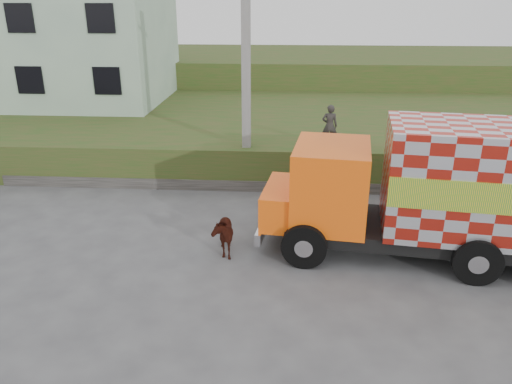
# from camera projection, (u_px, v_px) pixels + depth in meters

# --- Properties ---
(ground) EXTENTS (120.00, 120.00, 0.00)m
(ground) POSITION_uv_depth(u_px,v_px,m) (269.00, 243.00, 14.23)
(ground) COLOR #474749
(ground) RESTS_ON ground
(embankment) EXTENTS (40.00, 12.00, 1.50)m
(embankment) POSITION_uv_depth(u_px,v_px,m) (278.00, 130.00, 23.24)
(embankment) COLOR #29511B
(embankment) RESTS_ON ground
(embankment_far) EXTENTS (40.00, 12.00, 3.00)m
(embankment_far) POSITION_uv_depth(u_px,v_px,m) (282.00, 76.00, 34.11)
(embankment_far) COLOR #29511B
(embankment_far) RESTS_ON ground
(retaining_strip) EXTENTS (16.00, 0.50, 0.40)m
(retaining_strip) POSITION_uv_depth(u_px,v_px,m) (219.00, 183.00, 18.17)
(retaining_strip) COLOR #595651
(retaining_strip) RESTS_ON ground
(building) EXTENTS (10.00, 8.00, 6.00)m
(building) POSITION_uv_depth(u_px,v_px,m) (64.00, 40.00, 25.32)
(building) COLOR #ACCAAC
(building) RESTS_ON embankment
(utility_pole) EXTENTS (1.20, 0.30, 8.00)m
(utility_pole) POSITION_uv_depth(u_px,v_px,m) (246.00, 74.00, 17.07)
(utility_pole) COLOR gray
(utility_pole) RESTS_ON ground
(cargo_truck) EXTENTS (8.45, 3.74, 3.65)m
(cargo_truck) POSITION_uv_depth(u_px,v_px,m) (439.00, 191.00, 12.87)
(cargo_truck) COLOR black
(cargo_truck) RESTS_ON ground
(cow) EXTENTS (0.91, 1.49, 1.17)m
(cow) POSITION_uv_depth(u_px,v_px,m) (221.00, 233.00, 13.51)
(cow) COLOR black
(cow) RESTS_ON ground
(pedestrian) EXTENTS (0.57, 0.39, 1.52)m
(pedestrian) POSITION_uv_depth(u_px,v_px,m) (330.00, 126.00, 17.74)
(pedestrian) COLOR #2C2A27
(pedestrian) RESTS_ON embankment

